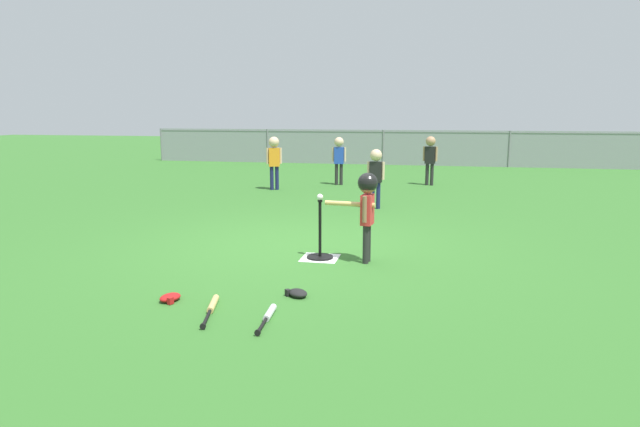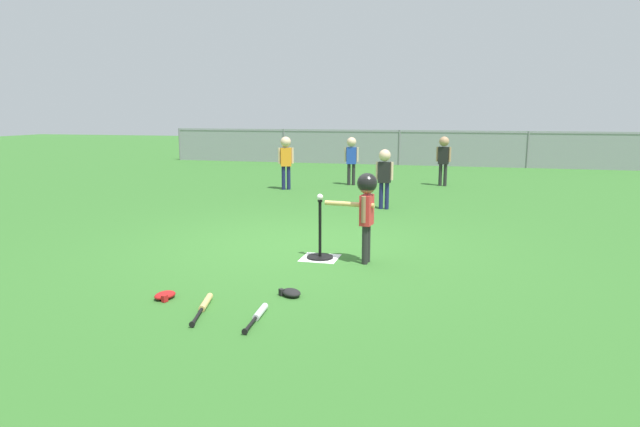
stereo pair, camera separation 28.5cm
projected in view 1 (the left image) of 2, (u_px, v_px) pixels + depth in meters
ground_plane at (299, 246)px, 7.29m from camera, size 60.00×60.00×0.00m
home_plate at (320, 258)px, 6.68m from camera, size 0.44×0.44×0.01m
batting_tee at (320, 249)px, 6.66m from camera, size 0.32×0.32×0.71m
baseball_on_tee at (320, 197)px, 6.54m from camera, size 0.07×0.07×0.07m
batter_child at (367, 199)px, 6.36m from camera, size 0.63×0.30×1.06m
fielder_deep_center at (274, 156)px, 12.38m from camera, size 0.33×0.24×1.20m
fielder_deep_left at (430, 154)px, 13.15m from camera, size 0.34×0.23×1.17m
fielder_near_left at (376, 171)px, 9.97m from camera, size 0.32×0.21×1.08m
fielder_near_right at (339, 154)px, 13.22m from camera, size 0.34×0.23×1.15m
spare_bat_silver at (268, 315)px, 4.72m from camera, size 0.10×0.60×0.06m
spare_bat_wood at (212, 307)px, 4.93m from camera, size 0.22×0.71×0.06m
glove_by_plate at (297, 293)px, 5.29m from camera, size 0.27×0.27×0.07m
glove_near_bats at (170, 298)px, 5.16m from camera, size 0.22×0.26×0.07m
outfield_fence at (383, 146)px, 18.29m from camera, size 16.06×0.06×1.15m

